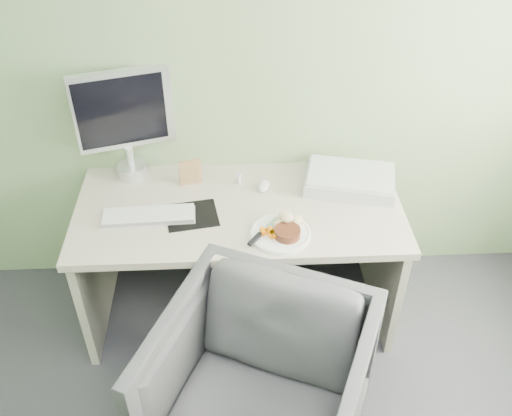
{
  "coord_description": "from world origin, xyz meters",
  "views": [
    {
      "loc": [
        -0.02,
        -0.56,
        2.46
      ],
      "look_at": [
        0.08,
        1.5,
        0.82
      ],
      "focal_mm": 40.0,
      "sensor_mm": 36.0,
      "label": 1
    }
  ],
  "objects_px": {
    "scanner": "(350,180)",
    "plate": "(280,234)",
    "desk_chair": "(260,391)",
    "desk": "(240,235)",
    "monitor": "(125,119)"
  },
  "relations": [
    {
      "from": "desk",
      "to": "monitor",
      "type": "relative_size",
      "value": 2.76
    },
    {
      "from": "desk",
      "to": "scanner",
      "type": "distance_m",
      "value": 0.63
    },
    {
      "from": "scanner",
      "to": "plate",
      "type": "bearing_deg",
      "value": -123.51
    },
    {
      "from": "plate",
      "to": "desk_chair",
      "type": "xyz_separation_m",
      "value": [
        -0.12,
        -0.59,
        -0.36
      ]
    },
    {
      "from": "scanner",
      "to": "monitor",
      "type": "bearing_deg",
      "value": -175.51
    },
    {
      "from": "plate",
      "to": "desk_chair",
      "type": "distance_m",
      "value": 0.7
    },
    {
      "from": "plate",
      "to": "monitor",
      "type": "bearing_deg",
      "value": 144.1
    },
    {
      "from": "plate",
      "to": "scanner",
      "type": "relative_size",
      "value": 0.63
    },
    {
      "from": "desk",
      "to": "monitor",
      "type": "xyz_separation_m",
      "value": [
        -0.55,
        0.32,
        0.51
      ]
    },
    {
      "from": "desk",
      "to": "desk_chair",
      "type": "distance_m",
      "value": 0.82
    },
    {
      "from": "desk_chair",
      "to": "scanner",
      "type": "bearing_deg",
      "value": 85.75
    },
    {
      "from": "desk",
      "to": "desk_chair",
      "type": "height_order",
      "value": "desk_chair"
    },
    {
      "from": "plate",
      "to": "monitor",
      "type": "relative_size",
      "value": 0.48
    },
    {
      "from": "desk",
      "to": "plate",
      "type": "relative_size",
      "value": 5.72
    },
    {
      "from": "desk",
      "to": "desk_chair",
      "type": "xyz_separation_m",
      "value": [
        0.06,
        -0.8,
        -0.17
      ]
    }
  ]
}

